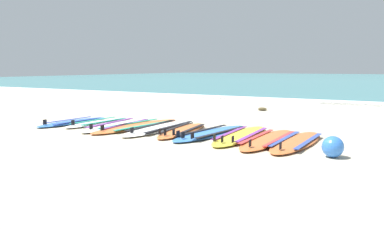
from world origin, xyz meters
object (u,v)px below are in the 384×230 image
surfboard_9 (297,142)px  surfboard_8 (268,139)px  surfboard_0 (73,122)px  surfboard_6 (212,133)px  surfboard_2 (119,125)px  surfboard_5 (182,130)px  beach_ball (333,147)px  surfboard_1 (100,122)px  surfboard_3 (138,126)px  surfboard_7 (241,135)px  surfboard_4 (161,128)px

surfboard_9 → surfboard_8: bearing=-177.0°
surfboard_0 → surfboard_6: bearing=4.1°
surfboard_0 → surfboard_2: same height
surfboard_6 → surfboard_8: (1.18, -0.10, -0.00)m
surfboard_5 → surfboard_9: (2.34, -0.05, -0.00)m
surfboard_5 → surfboard_9: same height
surfboard_9 → beach_ball: 1.06m
surfboard_1 → surfboard_6: (2.94, -0.01, 0.00)m
surfboard_3 → surfboard_8: (3.01, -0.11, 0.00)m
surfboard_7 → surfboard_8: bearing=-12.7°
surfboard_2 → surfboard_3: same height
surfboard_2 → surfboard_8: same height
surfboard_2 → surfboard_3: 0.48m
surfboard_6 → surfboard_3: bearing=179.7°
surfboard_1 → surfboard_2: 0.65m
surfboard_3 → surfboard_9: size_ratio=1.13×
surfboard_3 → surfboard_4: size_ratio=1.02×
surfboard_0 → surfboard_4: bearing=7.9°
surfboard_2 → surfboard_6: 2.30m
surfboard_8 → surfboard_4: bearing=176.2°
surfboard_0 → surfboard_8: same height
surfboard_8 → surfboard_5: bearing=177.6°
surfboard_0 → surfboard_5: bearing=4.7°
beach_ball → surfboard_5: bearing=165.1°
surfboard_4 → beach_ball: 3.77m
beach_ball → surfboard_0: bearing=174.4°
surfboard_1 → surfboard_4: (1.69, 0.05, -0.00)m
surfboard_6 → surfboard_9: (1.68, -0.07, -0.00)m
beach_ball → surfboard_2: bearing=170.7°
surfboard_5 → surfboard_1: bearing=179.3°
surfboard_9 → surfboard_5: bearing=178.7°
surfboard_4 → surfboard_5: (0.59, -0.08, 0.00)m
surfboard_1 → surfboard_7: (3.55, 0.02, 0.00)m
surfboard_1 → surfboard_5: 2.28m
surfboard_1 → beach_ball: bearing=-9.0°
surfboard_0 → surfboard_8: (4.71, 0.16, -0.00)m
surfboard_2 → surfboard_3: size_ratio=0.92×
surfboard_6 → surfboard_7: bearing=3.0°
surfboard_5 → beach_ball: bearing=-14.9°
surfboard_4 → surfboard_6: (1.25, -0.06, 0.00)m
surfboard_5 → surfboard_6: (0.66, 0.02, -0.00)m
surfboard_9 → surfboard_4: bearing=177.3°
beach_ball → surfboard_8: bearing=148.9°
surfboard_6 → surfboard_1: bearing=179.8°
surfboard_5 → surfboard_8: bearing=-2.4°
surfboard_3 → surfboard_8: bearing=-2.1°
surfboard_8 → surfboard_9: (0.50, 0.03, 0.00)m
surfboard_8 → surfboard_9: same height
surfboard_0 → surfboard_1: 0.64m
surfboard_1 → surfboard_6: 2.94m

